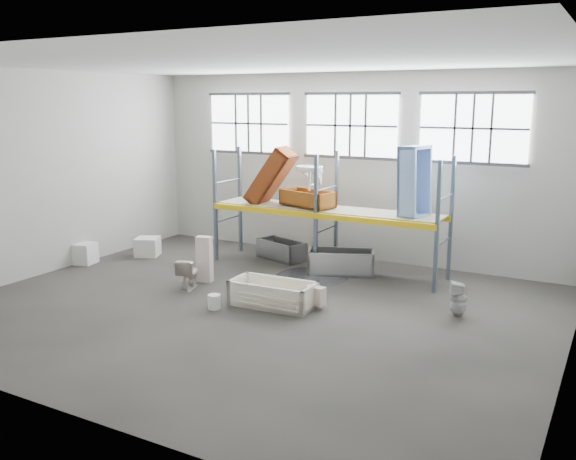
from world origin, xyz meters
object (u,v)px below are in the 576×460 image
Objects in this scene: bathtub_beige at (273,293)px; steel_tub_left at (281,250)px; cistern_tall at (205,259)px; toilet_beige at (188,273)px; rust_tub_flat at (307,198)px; blue_tub_upright at (415,182)px; bucket at (214,302)px; toilet_white at (458,299)px; carton_near at (83,253)px; steel_tub_right at (341,262)px.

steel_tub_left is at bearing 114.39° from bathtub_beige.
cistern_tall is at bearing -100.86° from steel_tub_left.
toilet_beige is (-2.31, 0.09, 0.10)m from bathtub_beige.
rust_tub_flat is (1.02, -0.46, 1.56)m from steel_tub_left.
blue_tub_upright is 5.42m from bucket.
toilet_beige is 0.52× the size of steel_tub_left.
blue_tub_upright is (-1.61, 1.93, 2.04)m from toilet_white.
carton_near is at bearing 165.88° from bucket.
toilet_white is 4.93m from rust_tub_flat.
rust_tub_flat is 2.80m from blue_tub_upright.
rust_tub_flat reaches higher than toilet_beige.
rust_tub_flat is at bearing 43.89° from cistern_tall.
carton_near is (-9.77, -0.71, -0.08)m from toilet_white.
cistern_tall reaches higher than toilet_white.
carton_near is at bearing -155.03° from rust_tub_flat.
rust_tub_flat is at bearing -24.02° from steel_tub_left.
toilet_beige is 1.13× the size of carton_near.
cistern_tall reaches higher than bucket.
steel_tub_right is (2.04, -0.57, 0.04)m from steel_tub_left.
blue_tub_upright is at bearing 7.61° from steel_tub_right.
cistern_tall is 0.67× the size of steel_tub_right.
bathtub_beige is 2.79× the size of carton_near.
toilet_white reaches higher than carton_near.
bathtub_beige is 2.49× the size of toilet_white.
cistern_tall reaches higher than carton_near.
cistern_tall reaches higher than steel_tub_right.
steel_tub_left reaches higher than bucket.
carton_near is at bearing -159.44° from steel_tub_right.
steel_tub_right is (2.57, 2.21, -0.25)m from cistern_tall.
bathtub_beige is 2.31m from toilet_beige.
bucket is (1.36, -1.52, -0.40)m from cistern_tall.
bathtub_beige is 2.45m from cistern_tall.
bucket is at bearing 128.86° from toilet_beige.
blue_tub_upright reaches higher than toilet_beige.
toilet_beige is at bearing 175.26° from bathtub_beige.
bucket is (-1.21, -3.73, -0.15)m from steel_tub_right.
toilet_beige is at bearing -117.43° from rust_tub_flat.
toilet_white is 0.44× the size of steel_tub_right.
toilet_beige reaches higher than toilet_white.
steel_tub_left is 4.34m from blue_tub_upright.
toilet_beige reaches higher than steel_tub_left.
toilet_white is (5.89, 1.16, -0.00)m from toilet_beige.
toilet_white is at bearing 4.18° from carton_near.
bathtub_beige is 4.30m from blue_tub_upright.
steel_tub_left is at bearing 155.98° from rust_tub_flat.
cistern_tall is (-2.32, 0.73, 0.29)m from bathtub_beige.
bathtub_beige is 1.25m from bucket.
blue_tub_upright is at bearing -162.42° from toilet_beige.
toilet_beige reaches higher than steel_tub_right.
toilet_white is 3.24m from blue_tub_upright.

